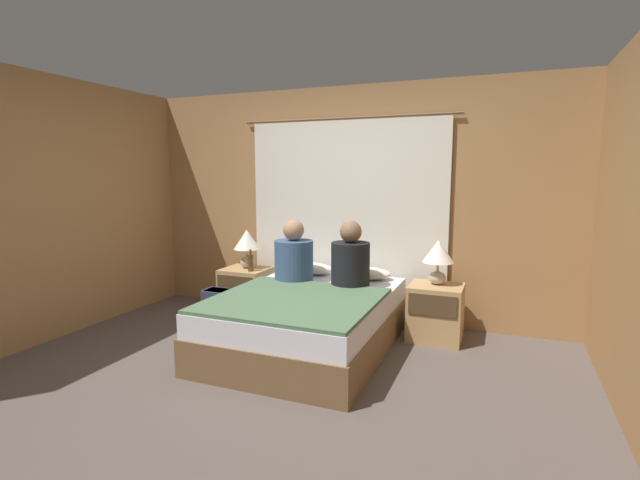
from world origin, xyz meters
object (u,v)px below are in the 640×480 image
bed (308,321)px  lamp_right (438,255)px  nightstand_left (246,292)px  pillow_left (310,268)px  backpack_on_floor (221,307)px  person_right_in_bed (350,260)px  beer_bottle_on_left_stand (251,262)px  pillow_right (366,273)px  person_left_in_bed (294,257)px  nightstand_right (435,312)px  lamp_left (247,243)px

bed → lamp_right: size_ratio=4.52×
bed → nightstand_left: nightstand_left is taller
bed → pillow_left: pillow_left is taller
nightstand_left → backpack_on_floor: (0.01, -0.50, -0.04)m
person_right_in_bed → beer_bottle_on_left_stand: (-1.19, 0.16, -0.14)m
beer_bottle_on_left_stand → backpack_on_floor: (-0.12, -0.40, -0.40)m
pillow_left → beer_bottle_on_left_stand: 0.64m
person_right_in_bed → backpack_on_floor: bearing=-169.7°
person_right_in_bed → pillow_right: bearing=83.6°
pillow_left → person_left_in_bed: size_ratio=0.85×
person_right_in_bed → nightstand_left: bearing=168.9°
bed → backpack_on_floor: 1.05m
pillow_left → person_right_in_bed: size_ratio=0.83×
pillow_left → pillow_right: bearing=0.0°
nightstand_right → beer_bottle_on_left_stand: 1.99m
pillow_right → person_left_in_bed: bearing=-149.3°
bed → person_left_in_bed: (-0.32, 0.40, 0.50)m
bed → nightstand_left: (-1.04, 0.66, 0.02)m
lamp_right → pillow_right: size_ratio=0.82×
nightstand_right → pillow_left: pillow_left is taller
person_left_in_bed → beer_bottle_on_left_stand: bearing=164.8°
lamp_right → bed: bearing=-146.1°
nightstand_right → backpack_on_floor: (-2.08, -0.50, -0.04)m
lamp_left → pillow_left: lamp_left is taller
person_left_in_bed → backpack_on_floor: person_left_in_bed is taller
person_right_in_bed → lamp_right: bearing=21.4°
person_left_in_bed → bed: bearing=-50.8°
pillow_left → beer_bottle_on_left_stand: beer_bottle_on_left_stand is taller
bed → lamp_left: bearing=146.1°
person_left_in_bed → beer_bottle_on_left_stand: (-0.59, 0.16, -0.13)m
beer_bottle_on_left_stand → pillow_left: bearing=19.8°
nightstand_left → person_left_in_bed: 0.91m
person_right_in_bed → person_left_in_bed: bearing=-180.0°
nightstand_right → backpack_on_floor: 2.14m
person_left_in_bed → backpack_on_floor: 0.92m
nightstand_left → bed: bearing=-32.2°
person_left_in_bed → person_right_in_bed: (0.59, 0.00, 0.01)m
bed → person_left_in_bed: size_ratio=3.12×
person_left_in_bed → beer_bottle_on_left_stand: size_ratio=2.60×
person_left_in_bed → beer_bottle_on_left_stand: person_left_in_bed is taller
person_left_in_bed → person_right_in_bed: person_right_in_bed is taller
nightstand_right → lamp_right: size_ratio=1.24×
bed → pillow_right: bearing=68.1°
pillow_left → person_right_in_bed: 0.72m
beer_bottle_on_left_stand → lamp_right: bearing=4.1°
lamp_right → person_left_in_bed: person_left_in_bed is taller
nightstand_right → lamp_right: 0.55m
bed → pillow_left: size_ratio=3.70×
nightstand_left → lamp_left: lamp_left is taller
lamp_right → person_left_in_bed: 1.40m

